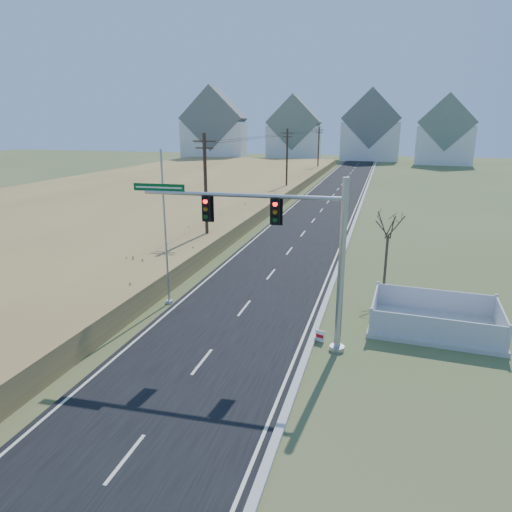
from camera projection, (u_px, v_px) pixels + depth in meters
The scene contains 16 objects.
ground at pixel (219, 342), 21.05m from camera, with size 260.00×260.00×0.00m, color #475C2C.
road at pixel (337, 191), 67.22m from camera, with size 8.00×180.00×0.06m, color black.
curb at pixel (365, 192), 66.12m from camera, with size 0.30×180.00×0.18m, color #B2AFA8.
reed_marsh at pixel (157, 190), 64.09m from camera, with size 38.00×110.00×1.30m, color tan.
utility_pole_near at pixel (206, 191), 35.29m from camera, with size 1.80×0.26×9.00m.
utility_pole_mid at pixel (287, 161), 63.00m from camera, with size 1.80×0.26×9.00m.
utility_pole_far at pixel (318, 149), 90.70m from camera, with size 1.80×0.26×9.00m.
condo_nw at pixel (214, 131), 121.18m from camera, with size 17.69×13.38×19.05m.
condo_nnw at pixel (294, 134), 123.55m from camera, with size 14.93×11.17×17.03m.
condo_n at pixel (371, 131), 121.83m from camera, with size 15.27×10.20×18.54m.
condo_ne at pixel (446, 135), 109.95m from camera, with size 14.12×10.51×16.52m.
traffic_signal_mast at pixel (297, 247), 19.36m from camera, with size 9.60×0.83×7.65m.
fence_enclosure at pixel (434, 324), 22.29m from camera, with size 6.28×4.46×1.39m.
open_sign at pixel (320, 336), 20.97m from camera, with size 0.44×0.19×0.56m.
flagpole at pixel (166, 245), 24.62m from camera, with size 0.38×0.38×8.45m.
bare_tree at pixel (389, 224), 26.32m from camera, with size 1.93×1.93×5.11m.
Camera 1 is at (6.87, -17.90, 9.71)m, focal length 32.00 mm.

